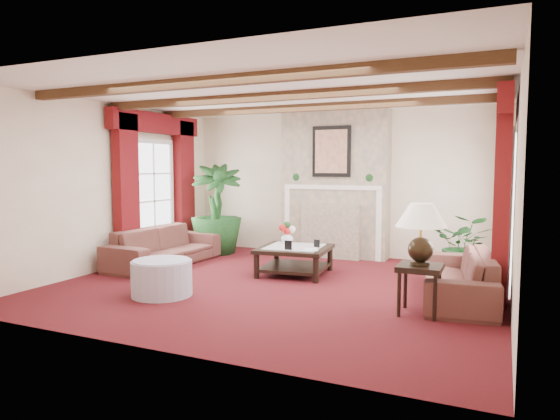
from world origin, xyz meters
The scene contains 23 objects.
floor centered at (0.00, 0.00, 0.00)m, with size 6.00×6.00×0.00m, color #410B0D.
ceiling centered at (0.00, 0.00, 2.70)m, with size 6.00×6.00×0.00m, color white.
back_wall centered at (0.00, 2.75, 1.35)m, with size 6.00×0.02×2.70m, color beige.
left_wall centered at (-3.00, 0.00, 1.35)m, with size 0.02×5.50×2.70m, color beige.
right_wall centered at (3.00, 0.00, 1.35)m, with size 0.02×5.50×2.70m, color beige.
ceiling_beams centered at (0.00, 0.00, 2.64)m, with size 6.00×3.00×0.12m, color #341F10, non-canonical shape.
fireplace centered at (0.00, 2.55, 2.70)m, with size 2.00×0.52×2.70m, color tan, non-canonical shape.
french_door_left centered at (-2.97, 1.00, 2.13)m, with size 0.10×1.10×2.16m, color white, non-canonical shape.
french_door_right centered at (2.97, 1.00, 2.13)m, with size 0.10×1.10×2.16m, color white, non-canonical shape.
curtains_left centered at (-2.86, 1.00, 2.55)m, with size 0.20×2.40×2.55m, color #550B12, non-canonical shape.
curtains_right centered at (2.86, 1.00, 2.55)m, with size 0.20×2.40×2.55m, color #550B12, non-canonical shape.
sofa_left centered at (-2.38, 0.53, 0.43)m, with size 0.73×2.21×0.86m, color #3E111E.
sofa_right centered at (2.38, 0.27, 0.41)m, with size 0.87×2.14×0.81m, color #3E111E.
potted_palm centered at (-2.17, 1.88, 0.49)m, with size 1.76×1.98×0.97m, color black.
small_plant centered at (2.35, 1.74, 0.37)m, with size 0.97×1.05×0.75m, color black.
coffee_table centered at (-0.06, 0.76, 0.22)m, with size 1.05×1.05×0.43m, color black, non-canonical shape.
side_table centered at (2.04, -0.60, 0.28)m, with size 0.48×0.48×0.57m, color black, non-canonical shape.
ottoman centered at (-1.15, -1.14, 0.23)m, with size 0.78×0.78×0.46m, color #9D96AA.
table_lamp centered at (2.04, -0.60, 0.93)m, with size 0.57×0.57×0.72m, color black, non-canonical shape.
flower_vase centered at (-0.32, 1.05, 0.53)m, with size 0.26×0.27×0.20m, color silver.
book centered at (0.20, 0.50, 0.56)m, with size 0.18×0.11×0.27m, color black.
photo_frame_a centered at (-0.03, 0.42, 0.50)m, with size 0.11×0.02×0.15m, color black, non-canonical shape.
photo_frame_b centered at (0.28, 0.82, 0.49)m, with size 0.10×0.02×0.13m, color black, non-canonical shape.
Camera 1 is at (2.89, -6.33, 1.68)m, focal length 32.00 mm.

